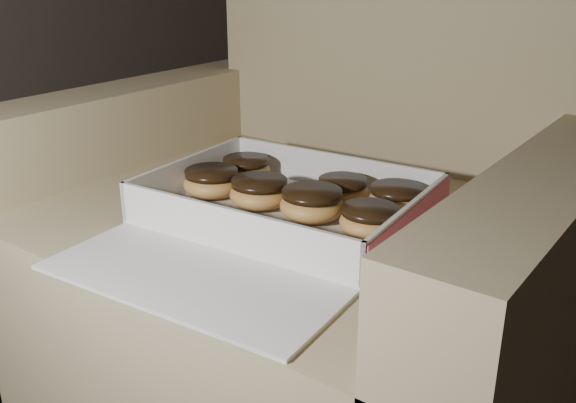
# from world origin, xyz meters

# --- Properties ---
(armchair) EXTENTS (0.87, 0.73, 0.90)m
(armchair) POSITION_xyz_m (-0.48, 0.35, 0.28)
(armchair) COLOR #8E805B
(armchair) RESTS_ON floor
(bakery_box) EXTENTS (0.40, 0.46, 0.06)m
(bakery_box) POSITION_xyz_m (-0.44, 0.21, 0.42)
(bakery_box) COLOR silver
(bakery_box) RESTS_ON armchair
(donut_a) EXTENTS (0.08, 0.08, 0.04)m
(donut_a) POSITION_xyz_m (-0.32, 0.34, 0.43)
(donut_a) COLOR gold
(donut_a) RESTS_ON bakery_box
(donut_b) EXTENTS (0.08, 0.08, 0.04)m
(donut_b) POSITION_xyz_m (-0.40, 0.33, 0.43)
(donut_b) COLOR gold
(donut_b) RESTS_ON bakery_box
(donut_c) EXTENTS (0.08, 0.08, 0.04)m
(donut_c) POSITION_xyz_m (-0.58, 0.32, 0.43)
(donut_c) COLOR gold
(donut_c) RESTS_ON bakery_box
(donut_d) EXTENTS (0.09, 0.09, 0.04)m
(donut_d) POSITION_xyz_m (-0.58, 0.23, 0.44)
(donut_d) COLOR gold
(donut_d) RESTS_ON bakery_box
(donut_e) EXTENTS (0.09, 0.09, 0.04)m
(donut_e) POSITION_xyz_m (-0.49, 0.24, 0.44)
(donut_e) COLOR gold
(donut_e) RESTS_ON bakery_box
(donut_f) EXTENTS (0.09, 0.09, 0.04)m
(donut_f) POSITION_xyz_m (-0.40, 0.25, 0.44)
(donut_f) COLOR gold
(donut_f) RESTS_ON bakery_box
(donut_g) EXTENTS (0.08, 0.08, 0.04)m
(donut_g) POSITION_xyz_m (-0.31, 0.25, 0.43)
(donut_g) COLOR gold
(donut_g) RESTS_ON bakery_box
(crumb_a) EXTENTS (0.01, 0.01, 0.00)m
(crumb_a) POSITION_xyz_m (-0.46, 0.19, 0.41)
(crumb_a) COLOR black
(crumb_a) RESTS_ON bakery_box
(crumb_b) EXTENTS (0.01, 0.01, 0.00)m
(crumb_b) POSITION_xyz_m (-0.55, 0.12, 0.41)
(crumb_b) COLOR black
(crumb_b) RESTS_ON bakery_box
(crumb_c) EXTENTS (0.01, 0.01, 0.00)m
(crumb_c) POSITION_xyz_m (-0.50, 0.17, 0.41)
(crumb_c) COLOR black
(crumb_c) RESTS_ON bakery_box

